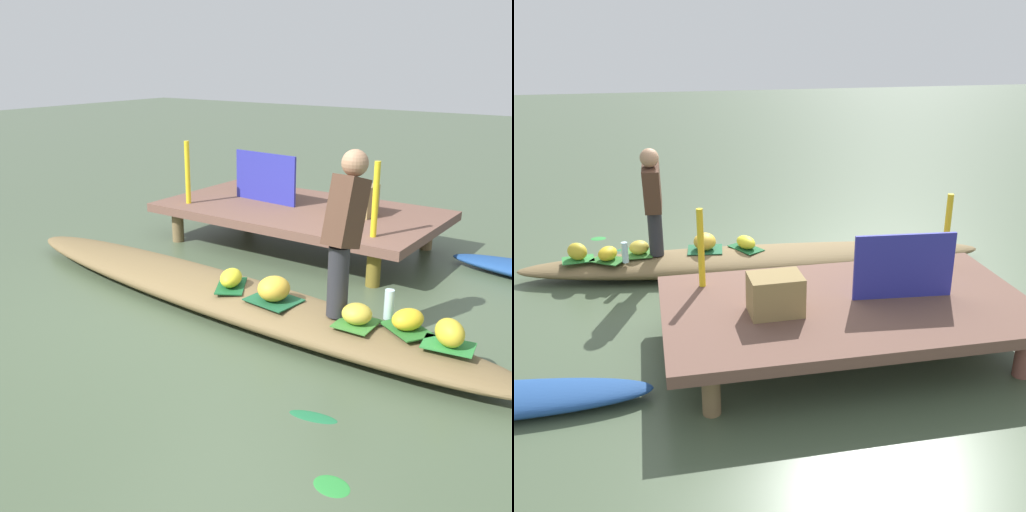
{
  "view_description": "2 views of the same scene",
  "coord_description": "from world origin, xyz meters",
  "views": [
    {
      "loc": [
        3.08,
        -3.83,
        2.14
      ],
      "look_at": [
        -0.03,
        0.53,
        0.34
      ],
      "focal_mm": 41.85,
      "sensor_mm": 36.0,
      "label": 1
    },
    {
      "loc": [
        1.19,
        6.5,
        2.73
      ],
      "look_at": [
        -0.07,
        0.39,
        0.32
      ],
      "focal_mm": 42.46,
      "sensor_mm": 36.0,
      "label": 2
    }
  ],
  "objects": [
    {
      "name": "market_banner",
      "position": [
        -0.93,
        1.98,
        0.75
      ],
      "size": [
        0.89,
        0.1,
        0.59
      ],
      "primitive_type": "cube",
      "rotation": [
        0.0,
        0.0,
        -0.08
      ],
      "color": "#2A2D99",
      "rests_on": "dock_platform"
    },
    {
      "name": "banana_bunch_2",
      "position": [
        1.69,
        -0.0,
        0.33
      ],
      "size": [
        0.28,
        0.31,
        0.15
      ],
      "primitive_type": "ellipsoid",
      "rotation": [
        0.0,
        0.0,
        4.27
      ],
      "color": "gold",
      "rests_on": "vendor_boat"
    },
    {
      "name": "leaf_mat_0",
      "position": [
        0.13,
        -0.06,
        0.26
      ],
      "size": [
        0.41,
        0.47,
        0.01
      ],
      "primitive_type": "cube",
      "rotation": [
        0.0,
        0.0,
        2.1
      ],
      "color": "#18552A",
      "rests_on": "vendor_boat"
    },
    {
      "name": "banana_bunch_0",
      "position": [
        0.13,
        -0.06,
        0.33
      ],
      "size": [
        0.28,
        0.34,
        0.15
      ],
      "primitive_type": "ellipsoid",
      "rotation": [
        0.0,
        0.0,
        5.12
      ],
      "color": "yellow",
      "rests_on": "vendor_boat"
    },
    {
      "name": "leaf_mat_2",
      "position": [
        1.69,
        -0.0,
        0.26
      ],
      "size": [
        0.43,
        0.4,
        0.01
      ],
      "primitive_type": "cube",
      "rotation": [
        0.0,
        0.0,
        2.57
      ],
      "color": "#2A6A29",
      "rests_on": "vendor_boat"
    },
    {
      "name": "leaf_mat_3",
      "position": [
        1.35,
        -0.13,
        0.26
      ],
      "size": [
        0.28,
        0.32,
        0.01
      ],
      "primitive_type": "cube",
      "rotation": [
        0.0,
        0.0,
        1.59
      ],
      "color": "#3B7E30",
      "rests_on": "vendor_boat"
    },
    {
      "name": "railing_post_west",
      "position": [
        -1.63,
        1.38,
        0.83
      ],
      "size": [
        0.06,
        0.06,
        0.74
      ],
      "primitive_type": "cylinder",
      "color": "yellow",
      "rests_on": "dock_platform"
    },
    {
      "name": "leaf_mat_1",
      "position": [
        0.6,
        -0.11,
        0.26
      ],
      "size": [
        0.43,
        0.38,
        0.01
      ],
      "primitive_type": "cube",
      "rotation": [
        0.0,
        0.0,
        3.02
      ],
      "color": "#1B5532",
      "rests_on": "vendor_boat"
    },
    {
      "name": "vendor_person",
      "position": [
        1.16,
        -0.01,
        0.96
      ],
      "size": [
        0.21,
        0.42,
        1.25
      ],
      "color": "#28282D",
      "rests_on": "vendor_boat"
    },
    {
      "name": "water_bottle",
      "position": [
        1.5,
        0.1,
        0.37
      ],
      "size": [
        0.07,
        0.07,
        0.23
      ],
      "primitive_type": "cylinder",
      "color": "silver",
      "rests_on": "vendor_boat"
    },
    {
      "name": "railing_post_east",
      "position": [
        0.77,
        1.38,
        0.83
      ],
      "size": [
        0.06,
        0.06,
        0.74
      ],
      "primitive_type": "cylinder",
      "color": "yellow",
      "rests_on": "dock_platform"
    },
    {
      "name": "leaf_mat_4",
      "position": [
        2.02,
        -0.08,
        0.26
      ],
      "size": [
        0.37,
        0.28,
        0.01
      ],
      "primitive_type": "cube",
      "rotation": [
        0.0,
        0.0,
        0.14
      ],
      "color": "#2D8138",
      "rests_on": "vendor_boat"
    },
    {
      "name": "drifting_plant_0",
      "position": [
        1.51,
        -1.02,
        0.0
      ],
      "size": [
        0.33,
        0.18,
        0.01
      ],
      "primitive_type": "ellipsoid",
      "rotation": [
        0.0,
        0.0,
        0.23
      ],
      "color": "#1D673B",
      "rests_on": "ground"
    },
    {
      "name": "produce_crate",
      "position": [
        0.23,
        2.05,
        0.63
      ],
      "size": [
        0.45,
        0.33,
        0.34
      ],
      "primitive_type": "cube",
      "rotation": [
        0.0,
        0.0,
        0.03
      ],
      "color": "olive",
      "rests_on": "dock_platform"
    },
    {
      "name": "canal_water",
      "position": [
        0.0,
        0.0,
        0.0
      ],
      "size": [
        40.0,
        40.0,
        0.0
      ],
      "primitive_type": "plane",
      "color": "#45553C",
      "rests_on": "ground"
    },
    {
      "name": "banana_bunch_1",
      "position": [
        0.6,
        -0.11,
        0.36
      ],
      "size": [
        0.26,
        0.29,
        0.2
      ],
      "primitive_type": "ellipsoid",
      "rotation": [
        0.0,
        0.0,
        1.59
      ],
      "color": "gold",
      "rests_on": "vendor_boat"
    },
    {
      "name": "banana_bunch_3",
      "position": [
        1.35,
        -0.13,
        0.34
      ],
      "size": [
        0.29,
        0.28,
        0.16
      ],
      "primitive_type": "ellipsoid",
      "rotation": [
        0.0,
        0.0,
        0.4
      ],
      "color": "gold",
      "rests_on": "vendor_boat"
    },
    {
      "name": "vendor_boat",
      "position": [
        0.0,
        0.0,
        0.13
      ],
      "size": [
        5.47,
        1.11,
        0.25
      ],
      "primitive_type": "ellipsoid",
      "rotation": [
        0.0,
        0.0,
        -0.06
      ],
      "color": "brown",
      "rests_on": "ground"
    },
    {
      "name": "drifting_plant_1",
      "position": [
        1.91,
        -1.51,
        0.0
      ],
      "size": [
        0.21,
        0.17,
        0.01
      ],
      "primitive_type": "ellipsoid",
      "rotation": [
        0.0,
        0.0,
        3.11
      ],
      "color": "#2A8736",
      "rests_on": "ground"
    },
    {
      "name": "dock_platform",
      "position": [
        -0.43,
        1.98,
        0.4
      ],
      "size": [
        3.2,
        1.8,
        0.46
      ],
      "color": "brown",
      "rests_on": "ground"
    },
    {
      "name": "banana_bunch_4",
      "position": [
        2.02,
        -0.08,
        0.35
      ],
      "size": [
        0.3,
        0.3,
        0.19
      ],
      "primitive_type": "ellipsoid",
      "rotation": [
        0.0,
        0.0,
        2.38
      ],
      "color": "gold",
      "rests_on": "vendor_boat"
    }
  ]
}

